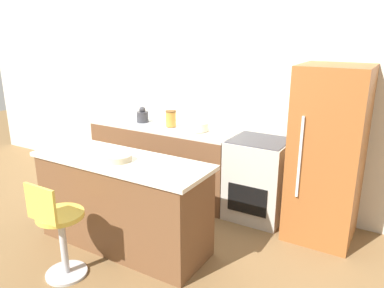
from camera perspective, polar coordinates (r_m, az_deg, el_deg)
ground_plane at (r=4.66m, az=-3.49°, el=-9.39°), size 14.00×14.00×0.00m
wall_back at (r=4.77m, az=0.54°, el=7.72°), size 8.00×0.06×2.60m
back_counter at (r=4.87m, az=-4.35°, el=-2.38°), size 1.93×0.58×0.92m
kitchen_island at (r=3.76m, az=-10.52°, el=-8.73°), size 1.79×0.63×0.91m
oven_range at (r=4.30m, az=9.98°, el=-5.27°), size 0.64×0.60×0.92m
refrigerator at (r=3.95m, az=19.90°, el=-1.58°), size 0.65×0.69×1.76m
stool_chair at (r=3.43m, az=-19.62°, el=-12.43°), size 0.40×0.40×0.90m
kettle at (r=4.90m, az=-7.55°, el=4.29°), size 0.16×0.16×0.21m
mixing_bowl at (r=4.45m, az=1.09°, el=2.69°), size 0.22×0.22×0.10m
canister_jar at (r=4.64m, az=-3.23°, el=3.91°), size 0.13×0.13×0.20m
fruit_bowl at (r=3.52m, az=-11.21°, el=-2.07°), size 0.25×0.25×0.06m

